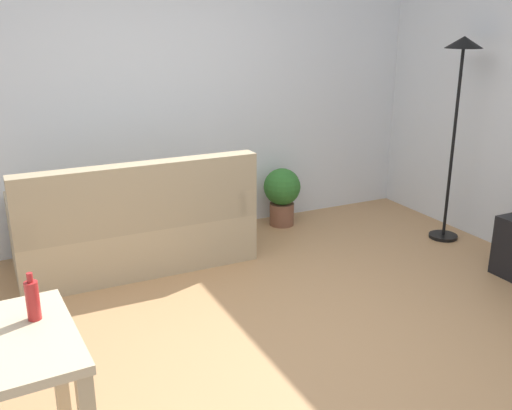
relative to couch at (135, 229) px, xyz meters
name	(u,v)px	position (x,y,z in m)	size (l,w,h in m)	color
ground_plane	(276,343)	(0.47, -1.59, -0.32)	(5.20, 4.40, 0.02)	tan
wall_rear	(162,89)	(0.47, 0.61, 1.04)	(5.20, 0.10, 2.70)	silver
couch	(135,229)	(0.00, 0.00, 0.00)	(1.87, 0.84, 0.92)	tan
torchiere_lamp	(460,84)	(2.72, -0.67, 1.11)	(0.32, 0.32, 1.81)	black
potted_plant	(282,193)	(1.54, 0.31, 0.02)	(0.36, 0.36, 0.57)	brown
bottle_red	(33,300)	(-0.93, -2.09, 0.54)	(0.06, 0.06, 0.21)	#AD2323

